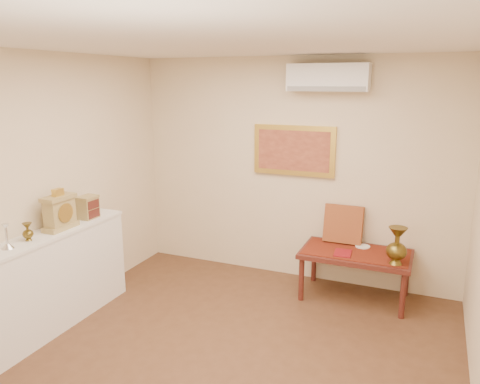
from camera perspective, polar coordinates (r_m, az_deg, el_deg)
The scene contains 17 objects.
floor at distance 4.27m, azimuth -3.09°, elevation -21.01°, with size 4.50×4.50×0.00m, color brown.
ceiling at distance 3.54m, azimuth -3.66°, elevation 18.02°, with size 4.50×4.50×0.00m, color white.
wall_back at distance 5.73m, azimuth 6.60°, elevation 2.62°, with size 4.00×0.02×2.70m, color beige.
wall_left at distance 4.88m, azimuth -24.94°, elevation -0.46°, with size 0.02×4.50×2.70m, color beige.
candlestick at distance 4.58m, azimuth -26.58°, elevation -4.84°, with size 0.11×0.11×0.22m, color silver, non-canonical shape.
brass_urn_small at distance 4.72m, azimuth -24.49°, elevation -4.15°, with size 0.10×0.10×0.22m, color brown, non-canonical shape.
table_cloth at distance 5.42m, azimuth 13.96°, elevation -7.08°, with size 1.14×0.59×0.01m, color maroon.
brass_urn_tall at distance 5.10m, azimuth 18.61°, elevation -5.78°, with size 0.21×0.21×0.48m, color brown, non-canonical shape.
plate at distance 5.58m, azimuth 14.73°, elevation -6.42°, with size 0.17×0.17×0.01m, color white.
menu at distance 5.32m, azimuth 12.42°, elevation -7.27°, with size 0.18×0.25×0.01m, color maroon.
cushion at distance 5.62m, azimuth 12.49°, elevation -3.83°, with size 0.44×0.10×0.44m, color maroon.
display_ledge at distance 5.02m, azimuth -22.59°, elevation -10.22°, with size 0.37×2.02×0.98m.
mantel_clock at distance 4.94m, azimuth -21.11°, elevation -2.29°, with size 0.17×0.36×0.41m.
wooden_chest at distance 5.24m, azimuth -18.03°, elevation -1.76°, with size 0.16×0.21×0.24m.
low_table at distance 5.44m, azimuth 13.92°, elevation -7.76°, with size 1.20×0.70×0.55m.
painting at distance 5.67m, azimuth 6.59°, elevation 5.06°, with size 1.00×0.06×0.60m.
ac_unit at distance 5.41m, azimuth 10.70°, elevation 13.55°, with size 0.90×0.25×0.30m.
Camera 1 is at (1.56, -3.16, 2.41)m, focal length 35.00 mm.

